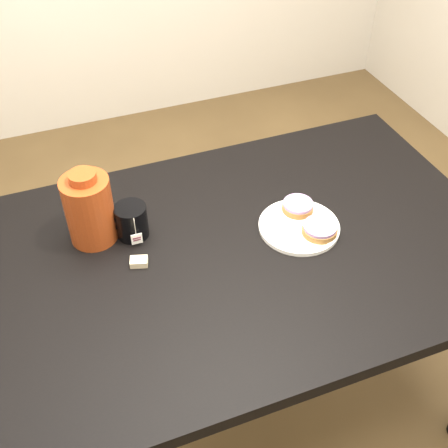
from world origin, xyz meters
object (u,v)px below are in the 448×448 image
(bagel_front, at_px, (320,229))
(table, at_px, (242,267))
(bagel_back, at_px, (298,206))
(bagel_package, at_px, (89,209))
(mug, at_px, (131,221))
(plate, at_px, (299,226))
(teabag_pouch, at_px, (139,262))

(bagel_front, bearing_deg, table, 169.79)
(bagel_back, height_order, bagel_package, bagel_package)
(mug, bearing_deg, plate, -17.02)
(table, height_order, mug, mug)
(table, xyz_separation_m, bagel_package, (-0.36, 0.18, 0.18))
(table, height_order, plate, plate)
(table, bearing_deg, teabag_pouch, 172.91)
(teabag_pouch, bearing_deg, bagel_front, -8.44)
(teabag_pouch, xyz_separation_m, bagel_package, (-0.09, 0.14, 0.09))
(plate, relative_size, bagel_package, 1.04)
(table, bearing_deg, bagel_back, 19.24)
(plate, bearing_deg, teabag_pouch, 176.85)
(mug, height_order, teabag_pouch, mug)
(table, relative_size, bagel_front, 10.63)
(bagel_front, distance_m, mug, 0.51)
(mug, height_order, bagel_package, bagel_package)
(table, height_order, bagel_package, bagel_package)
(bagel_back, distance_m, bagel_front, 0.11)
(bagel_front, bearing_deg, mug, 158.35)
(bagel_back, relative_size, teabag_pouch, 2.04)
(plate, relative_size, bagel_front, 1.69)
(table, bearing_deg, bagel_package, 153.69)
(table, distance_m, mug, 0.33)
(table, relative_size, plate, 6.28)
(bagel_back, bearing_deg, table, -160.76)
(bagel_package, bearing_deg, table, -26.31)
(table, distance_m, bagel_back, 0.23)
(table, xyz_separation_m, bagel_back, (0.20, 0.07, 0.11))
(bagel_back, distance_m, teabag_pouch, 0.47)
(bagel_front, xyz_separation_m, mug, (-0.47, 0.19, 0.02))
(table, distance_m, plate, 0.20)
(plate, xyz_separation_m, bagel_package, (-0.53, 0.17, 0.09))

